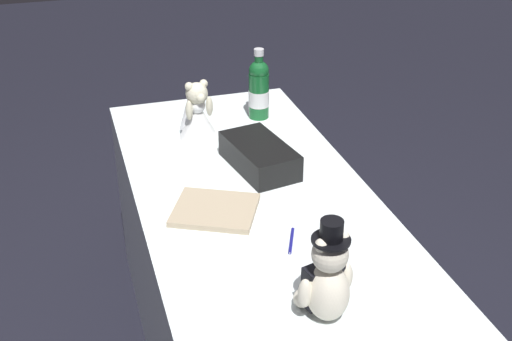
{
  "coord_description": "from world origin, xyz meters",
  "views": [
    {
      "loc": [
        -1.78,
        0.54,
        1.91
      ],
      "look_at": [
        0.0,
        0.0,
        0.89
      ],
      "focal_mm": 46.23,
      "sensor_mm": 36.0,
      "label": 1
    }
  ],
  "objects_px": {
    "gift_case_black": "(259,156)",
    "teddy_bear_bride": "(196,112)",
    "teddy_bear_groom": "(327,279)",
    "guestbook": "(215,210)",
    "signing_pen": "(291,242)",
    "champagne_bottle": "(259,89)"
  },
  "relations": [
    {
      "from": "signing_pen",
      "to": "gift_case_black",
      "type": "distance_m",
      "value": 0.48
    },
    {
      "from": "teddy_bear_groom",
      "to": "guestbook",
      "type": "bearing_deg",
      "value": 15.76
    },
    {
      "from": "signing_pen",
      "to": "gift_case_black",
      "type": "bearing_deg",
      "value": -5.83
    },
    {
      "from": "teddy_bear_bride",
      "to": "signing_pen",
      "type": "relative_size",
      "value": 1.85
    },
    {
      "from": "teddy_bear_bride",
      "to": "teddy_bear_groom",
      "type": "bearing_deg",
      "value": -175.62
    },
    {
      "from": "teddy_bear_bride",
      "to": "guestbook",
      "type": "height_order",
      "value": "teddy_bear_bride"
    },
    {
      "from": "gift_case_black",
      "to": "signing_pen",
      "type": "bearing_deg",
      "value": 174.17
    },
    {
      "from": "champagne_bottle",
      "to": "gift_case_black",
      "type": "distance_m",
      "value": 0.44
    },
    {
      "from": "teddy_bear_groom",
      "to": "gift_case_black",
      "type": "xyz_separation_m",
      "value": [
        0.79,
        -0.07,
        -0.06
      ]
    },
    {
      "from": "teddy_bear_groom",
      "to": "gift_case_black",
      "type": "distance_m",
      "value": 0.79
    },
    {
      "from": "teddy_bear_groom",
      "to": "signing_pen",
      "type": "bearing_deg",
      "value": -3.82
    },
    {
      "from": "champagne_bottle",
      "to": "guestbook",
      "type": "xyz_separation_m",
      "value": [
        -0.66,
        0.35,
        -0.12
      ]
    },
    {
      "from": "gift_case_black",
      "to": "teddy_bear_bride",
      "type": "bearing_deg",
      "value": 25.47
    },
    {
      "from": "teddy_bear_groom",
      "to": "signing_pen",
      "type": "xyz_separation_m",
      "value": [
        0.32,
        -0.02,
        -0.1
      ]
    },
    {
      "from": "teddy_bear_groom",
      "to": "teddy_bear_bride",
      "type": "distance_m",
      "value": 1.12
    },
    {
      "from": "teddy_bear_groom",
      "to": "guestbook",
      "type": "xyz_separation_m",
      "value": [
        0.54,
        0.15,
        -0.1
      ]
    },
    {
      "from": "gift_case_black",
      "to": "guestbook",
      "type": "relative_size",
      "value": 1.35
    },
    {
      "from": "teddy_bear_bride",
      "to": "gift_case_black",
      "type": "relative_size",
      "value": 0.67
    },
    {
      "from": "champagne_bottle",
      "to": "gift_case_black",
      "type": "height_order",
      "value": "champagne_bottle"
    },
    {
      "from": "champagne_bottle",
      "to": "gift_case_black",
      "type": "xyz_separation_m",
      "value": [
        -0.42,
        0.13,
        -0.08
      ]
    },
    {
      "from": "gift_case_black",
      "to": "guestbook",
      "type": "xyz_separation_m",
      "value": [
        -0.24,
        0.22,
        -0.04
      ]
    },
    {
      "from": "teddy_bear_groom",
      "to": "gift_case_black",
      "type": "height_order",
      "value": "teddy_bear_groom"
    }
  ]
}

